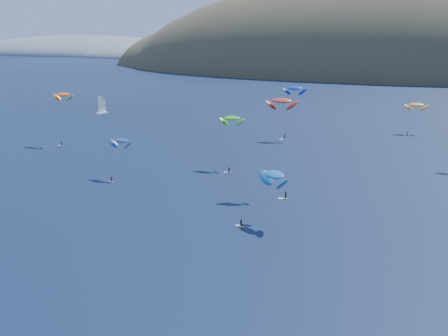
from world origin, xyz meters
TOP-DOWN VIEW (x-y plane):
  - ground at (0.00, 0.00)m, footprint 2800.00×2800.00m
  - island at (39.40, 562.36)m, footprint 730.00×300.00m
  - headland at (-445.26, 750.08)m, footprint 460.00×250.00m
  - sailboat at (-109.78, 208.15)m, footprint 8.94×7.79m
  - kitesurfer_1 at (-80.83, 134.00)m, footprint 8.40×7.36m
  - kitesurfer_3 at (-5.93, 118.82)m, footprint 8.44×10.94m
  - kitesurfer_4 at (0.45, 176.16)m, footprint 10.19×7.88m
  - kitesurfer_5 at (23.31, 67.03)m, footprint 12.10×11.79m
  - kitesurfer_9 at (17.21, 94.79)m, footprint 9.11×10.67m
  - kitesurfer_10 at (-32.80, 93.54)m, footprint 7.86×9.11m
  - kitesurfer_11 at (46.15, 206.45)m, footprint 9.46×11.74m

SIDE VIEW (x-z plane):
  - island at x=39.40m, z-range -115.74..94.26m
  - headland at x=-445.26m, z-range -33.36..26.64m
  - ground at x=0.00m, z-range 0.00..0.00m
  - sailboat at x=-109.78m, z-range -4.45..6.27m
  - kitesurfer_10 at x=-32.80m, z-range 4.64..18.17m
  - kitesurfer_5 at x=23.31m, z-range 4.45..18.97m
  - kitesurfer_11 at x=46.15m, z-range 4.82..19.58m
  - kitesurfer_3 at x=-5.93m, z-range 6.92..25.33m
  - kitesurfer_1 at x=-80.83m, z-range 8.39..29.90m
  - kitesurfer_4 at x=0.45m, z-range 8.93..32.11m
  - kitesurfer_9 at x=17.21m, z-range 11.58..39.58m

